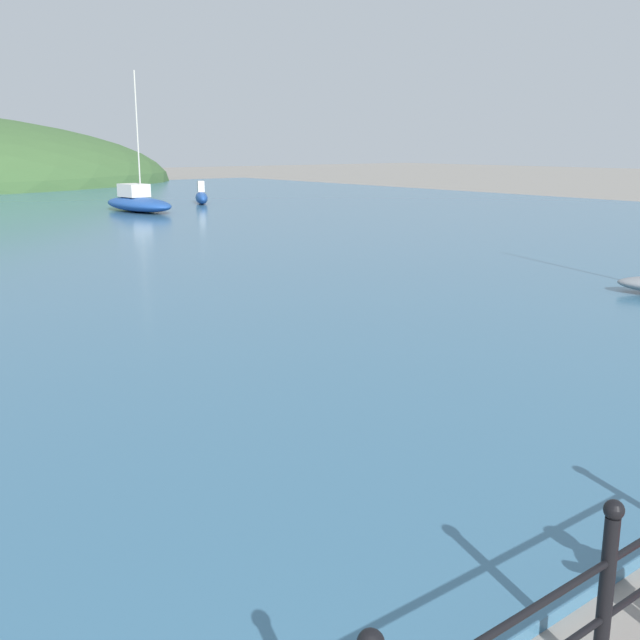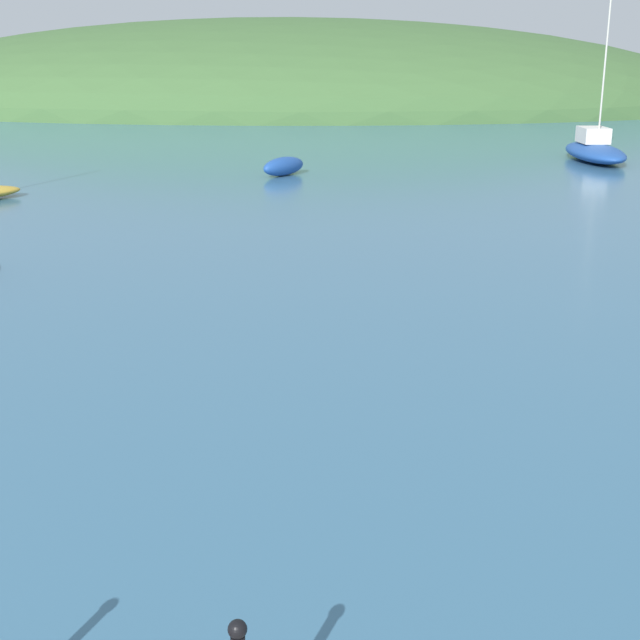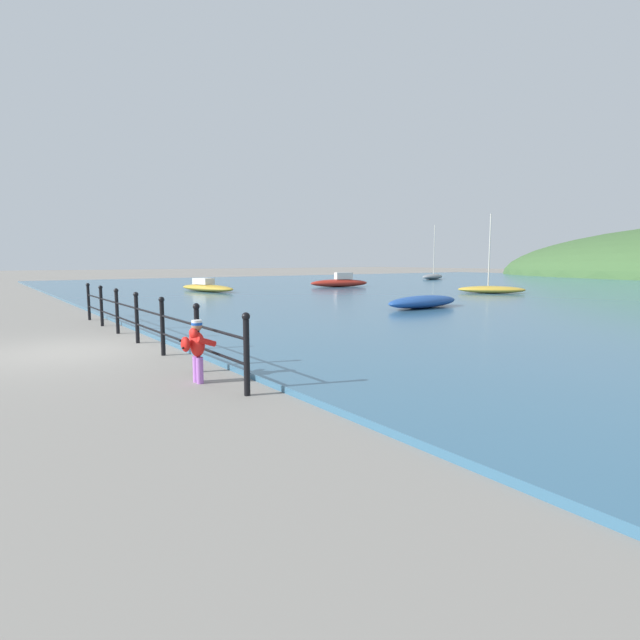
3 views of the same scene
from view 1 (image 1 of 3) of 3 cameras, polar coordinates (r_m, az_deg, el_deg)
boat_red_dinghy at (r=40.99m, az=-9.02°, el=9.27°), size 1.57×2.42×1.21m
boat_green_fishing at (r=36.89m, az=-13.70°, el=8.70°), size 2.11×5.29×6.39m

